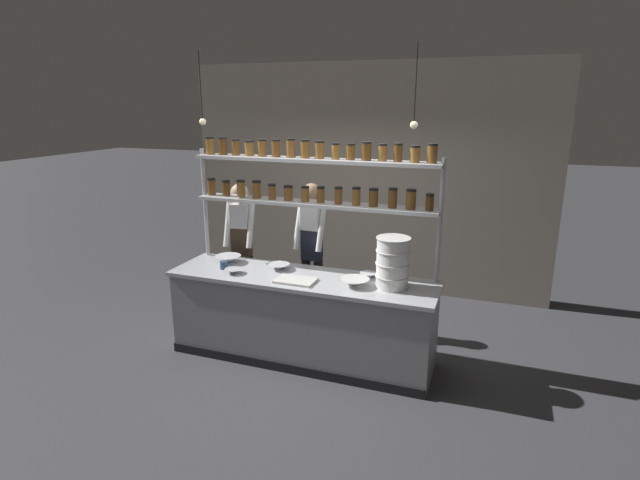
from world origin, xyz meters
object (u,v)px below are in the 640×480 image
Objects in this scene: prep_bowl_center_front at (228,259)px; prep_bowl_far_left at (368,275)px; cutting_board at (295,280)px; prep_bowl_near_left at (233,271)px; chef_left at (242,242)px; serving_cup_front at (224,265)px; prep_bowl_center_back at (355,282)px; spice_shelf_unit at (312,183)px; container_stack at (393,263)px; chef_center at (312,245)px; prep_bowl_near_right at (279,267)px.

prep_bowl_far_left is (1.60, 0.06, -0.02)m from prep_bowl_center_front.
cutting_board is 0.71m from prep_bowl_near_left.
serving_cup_front is at bearing -84.79° from chef_left.
prep_bowl_far_left is (0.65, 0.38, 0.01)m from cutting_board.
prep_bowl_center_back is 3.28× the size of serving_cup_front.
chef_left is at bearing 161.35° from spice_shelf_unit.
serving_cup_front reaches higher than prep_bowl_center_front.
serving_cup_front reaches higher than prep_bowl_center_back.
prep_bowl_near_left is at bearing -174.08° from container_stack.
cutting_board is at bearing -169.48° from container_stack.
prep_bowl_center_front reaches higher than cutting_board.
prep_bowl_near_left is 1.05× the size of prep_bowl_far_left.
cutting_board is (0.19, -0.97, -0.09)m from chef_center.
spice_shelf_unit is 1.15m from prep_bowl_center_back.
prep_bowl_center_front is at bearing 171.50° from prep_bowl_center_back.
prep_bowl_near_right reaches higher than cutting_board.
spice_shelf_unit is at bearing 34.53° from prep_bowl_near_right.
spice_shelf_unit reaches higher than serving_cup_front.
spice_shelf_unit reaches higher than chef_left.
chef_center is 4.40× the size of cutting_board.
container_stack is (0.95, -0.32, -0.68)m from spice_shelf_unit.
spice_shelf_unit is 30.95× the size of serving_cup_front.
container_stack is (1.14, -0.79, 0.15)m from chef_center.
prep_bowl_far_left is at bearing 2.25° from prep_bowl_center_front.
chef_center is 0.69m from prep_bowl_near_right.
prep_bowl_center_front is (-0.24, 0.31, 0.01)m from prep_bowl_near_left.
prep_bowl_far_left is at bearing 10.10° from serving_cup_front.
serving_cup_front is (-0.57, -0.18, 0.01)m from prep_bowl_near_right.
prep_bowl_near_left is at bearing -176.56° from prep_bowl_center_back.
prep_bowl_near_left is 0.49m from prep_bowl_near_right.
container_stack is at bearing -18.47° from spice_shelf_unit.
container_stack is at bearing -33.21° from chef_center.
prep_bowl_center_back reaches higher than prep_bowl_near_right.
prep_bowl_center_front is 1.56m from prep_bowl_center_back.
prep_bowl_near_left is 0.64× the size of prep_bowl_center_back.
prep_bowl_center_back is at bearing -34.19° from spice_shelf_unit.
chef_center is at bearing 111.42° from spice_shelf_unit.
prep_bowl_center_front reaches higher than prep_bowl_far_left.
prep_bowl_near_left is at bearing -145.09° from spice_shelf_unit.
cutting_board is at bearing -172.14° from prep_bowl_center_back.
chef_left is 1.79m from prep_bowl_far_left.
chef_center is 7.57× the size of prep_bowl_near_right.
spice_shelf_unit is 1.31m from prep_bowl_center_front.
chef_left is at bearing 161.44° from container_stack.
prep_bowl_near_right is (-0.30, -0.21, -0.90)m from spice_shelf_unit.
serving_cup_front reaches higher than prep_bowl_near_left.
container_stack is at bearing -27.63° from chef_left.
spice_shelf_unit is 1.04m from cutting_board.
spice_shelf_unit is at bearing 91.02° from cutting_board.
prep_bowl_center_back is at bearing -12.60° from prep_bowl_near_right.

